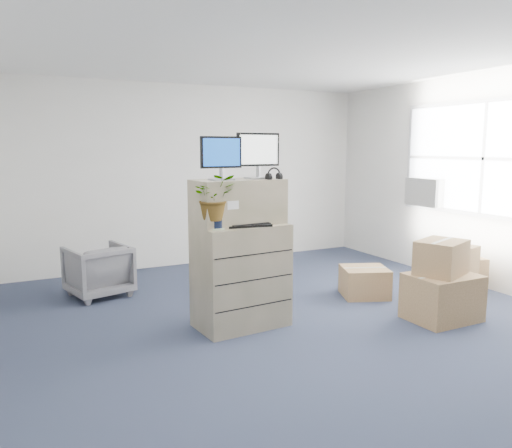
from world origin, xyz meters
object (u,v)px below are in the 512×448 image
Objects in this scene: monitor_left at (221,156)px; office_chair at (98,268)px; keyboard at (248,225)px; monitor_right at (258,153)px; water_bottle at (244,210)px; potted_plant at (214,204)px; filing_cabinet_lower at (241,276)px.

monitor_left is 0.61× the size of office_chair.
keyboard is 2.33m from office_chair.
monitor_left reaches higher than keyboard.
keyboard is at bearing -141.93° from monitor_right.
monitor_left is 0.92× the size of monitor_right.
keyboard is 0.22m from water_bottle.
monitor_left is at bearing -176.08° from monitor_right.
potted_plant is at bearing -138.02° from monitor_left.
keyboard is (-0.20, -0.16, -0.71)m from monitor_right.
water_bottle is (-0.16, 0.01, -0.58)m from monitor_right.
potted_plant reaches higher than filing_cabinet_lower.
potted_plant reaches higher than office_chair.
potted_plant reaches higher than water_bottle.
water_bottle is (0.04, 0.17, 0.13)m from keyboard.
monitor_right is at bearing -3.86° from water_bottle.
filing_cabinet_lower is 1.27m from monitor_right.
monitor_right is 0.75m from keyboard.
filing_cabinet_lower is 2.27× the size of monitor_right.
monitor_left is 1.57× the size of water_bottle.
potted_plant is (-0.34, -0.13, 0.78)m from filing_cabinet_lower.
keyboard reaches higher than office_chair.
water_bottle reaches higher than filing_cabinet_lower.
monitor_right is at bearing 114.47° from office_chair.
water_bottle is (0.26, 0.05, -0.56)m from monitor_left.
office_chair is at bearing 127.54° from monitor_right.
potted_plant is at bearing -164.66° from monitor_right.
filing_cabinet_lower is 2.15× the size of potted_plant.
monitor_left is 0.49m from potted_plant.
office_chair is at bearing 118.92° from filing_cabinet_lower.
monitor_right is 1.71× the size of water_bottle.
monitor_left is at bearing 177.38° from filing_cabinet_lower.
monitor_left is 0.42m from monitor_right.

